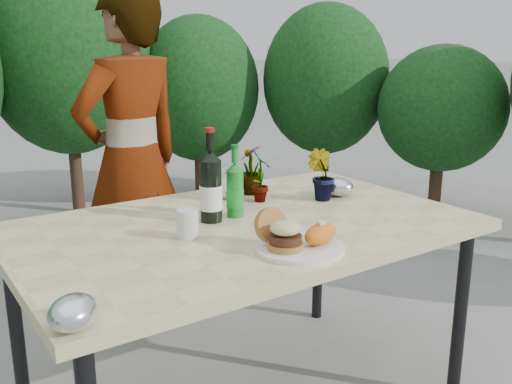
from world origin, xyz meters
TOP-DOWN VIEW (x-y plane):
  - patio_table at (0.00, 0.00)m, footprint 1.60×1.00m
  - shrub_hedge at (-0.07, 1.74)m, footprint 6.79×5.00m
  - dinner_plate at (-0.01, -0.33)m, footprint 0.28×0.28m
  - burger_stack at (-0.06, -0.31)m, footprint 0.11×0.16m
  - sweet_potato at (0.06, -0.35)m, footprint 0.17×0.12m
  - grilled_veg at (0.01, -0.24)m, footprint 0.08×0.05m
  - wine_bottle at (-0.09, 0.08)m, footprint 0.08×0.08m
  - sparkling_water at (0.02, 0.08)m, footprint 0.06×0.06m
  - plastic_cup at (-0.24, -0.03)m, footprint 0.07×0.07m
  - seedling_left at (0.21, 0.19)m, footprint 0.12×0.14m
  - seedling_mid at (0.43, 0.08)m, footprint 0.13×0.14m
  - seedling_right at (0.25, 0.33)m, footprint 0.16×0.16m
  - blue_bowl at (0.12, 0.33)m, footprint 0.18×0.18m
  - foil_packet_left at (-0.74, -0.44)m, footprint 0.17×0.17m
  - foil_packet_right at (0.53, 0.08)m, footprint 0.17×0.17m
  - person at (-0.05, 0.90)m, footprint 0.68×0.54m

SIDE VIEW (x-z plane):
  - patio_table at x=0.00m, z-range 0.32..1.07m
  - dinner_plate at x=-0.01m, z-range 0.75..0.76m
  - grilled_veg at x=0.01m, z-range 0.76..0.79m
  - foil_packet_left at x=-0.74m, z-range 0.75..0.83m
  - foil_packet_right at x=0.53m, z-range 0.75..0.83m
  - sweet_potato at x=0.06m, z-range 0.77..0.83m
  - plastic_cup at x=-0.24m, z-range 0.75..0.84m
  - blue_bowl at x=0.12m, z-range 0.75..0.86m
  - burger_stack at x=-0.06m, z-range 0.75..0.87m
  - person at x=-0.05m, z-range 0.00..1.65m
  - sparkling_water at x=0.02m, z-range 0.71..0.98m
  - seedling_mid at x=0.43m, z-range 0.75..0.96m
  - seedling_right at x=0.25m, z-range 0.75..0.96m
  - seedling_left at x=0.21m, z-range 0.75..0.97m
  - wine_bottle at x=-0.09m, z-range 0.71..1.04m
  - shrub_hedge at x=-0.07m, z-range 0.06..2.16m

